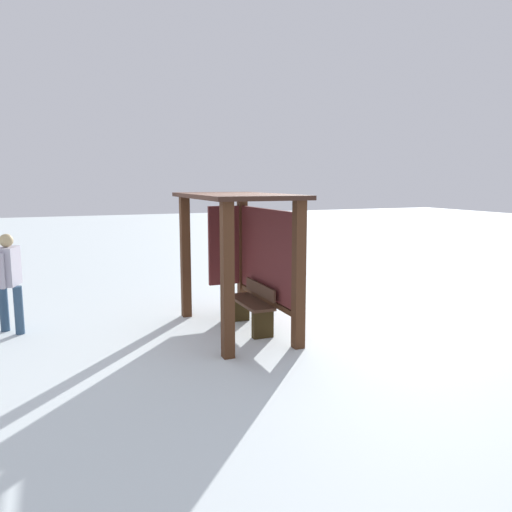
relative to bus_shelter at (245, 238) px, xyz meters
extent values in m
plane|color=white|center=(0.10, -0.19, -1.53)|extent=(60.00, 60.00, 0.00)
cube|color=#452715|center=(-1.07, -0.75, -0.43)|extent=(0.16, 0.16, 2.20)
cube|color=#452715|center=(1.27, -0.75, -0.43)|extent=(0.16, 0.16, 2.20)
cube|color=#452715|center=(-1.07, 0.36, -0.43)|extent=(0.16, 0.16, 2.20)
cube|color=#452715|center=(1.27, 0.36, -0.43)|extent=(0.16, 0.16, 2.20)
cube|color=#341E16|center=(0.10, -0.19, 0.70)|extent=(2.69, 1.45, 0.07)
cube|color=#592122|center=(0.10, 0.36, -0.25)|extent=(2.18, 0.08, 1.47)
cube|color=#452715|center=(0.10, 0.34, -1.04)|extent=(2.18, 0.06, 0.08)
cube|color=#592122|center=(-1.07, 0.00, -0.25)|extent=(0.08, 0.61, 1.47)
cube|color=#492F22|center=(0.10, 0.06, -1.07)|extent=(1.25, 0.39, 0.05)
cube|color=#492F22|center=(0.10, 0.23, -0.86)|extent=(1.19, 0.04, 0.20)
cube|color=#30240F|center=(0.63, 0.06, -1.31)|extent=(0.12, 0.33, 0.44)
cube|color=#30240F|center=(-0.42, 0.06, -1.31)|extent=(0.12, 0.33, 0.44)
cube|color=#ABA5B5|center=(-1.18, -3.64, -0.42)|extent=(0.50, 0.37, 0.63)
sphere|color=tan|center=(-1.18, -3.64, 0.00)|extent=(0.21, 0.21, 0.21)
cylinder|color=#314C68|center=(-1.31, -3.76, -1.13)|extent=(0.17, 0.17, 0.79)
cylinder|color=#314C68|center=(-1.04, -3.53, -1.13)|extent=(0.17, 0.17, 0.79)
cylinder|color=#ABA5B5|center=(-1.44, -3.57, -0.45)|extent=(0.11, 0.11, 0.56)
cylinder|color=#ABA5B5|center=(-0.92, -3.72, -0.45)|extent=(0.11, 0.11, 0.56)
camera|label=1|loc=(7.65, -2.92, 0.94)|focal=34.89mm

